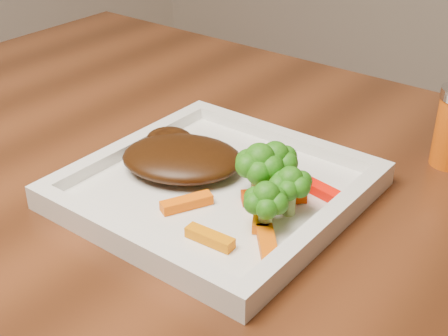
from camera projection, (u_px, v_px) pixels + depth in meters
The scene contains 12 objects.
plate at pixel (216, 191), 0.65m from camera, with size 0.27×0.27×0.01m, color white.
steak at pixel (182, 158), 0.66m from camera, with size 0.13×0.10×0.03m, color #381B08.
broccoli_0 at pixel (275, 161), 0.62m from camera, with size 0.05×0.05×0.07m, color #327012, non-canonical shape.
broccoli_1 at pixel (290, 184), 0.58m from camera, with size 0.05×0.05×0.06m, color #175C0F, non-canonical shape.
broccoli_2 at pixel (266, 202), 0.56m from camera, with size 0.05×0.05×0.06m, color #2D6210, non-canonical shape.
broccoli_3 at pixel (259, 171), 0.61m from camera, with size 0.06×0.06×0.06m, color #166711, non-canonical shape.
carrot_0 at pixel (210, 238), 0.56m from camera, with size 0.05×0.01×0.01m, color orange.
carrot_1 at pixel (268, 246), 0.55m from camera, with size 0.05×0.01×0.01m, color #DA5603.
carrot_2 at pixel (187, 203), 0.61m from camera, with size 0.05×0.01×0.01m, color #F86104.
carrot_3 at pixel (325, 192), 0.62m from camera, with size 0.05×0.01×0.01m, color #FF1104.
carrot_5 at pixel (262, 213), 0.59m from camera, with size 0.06×0.02×0.01m, color #DA6503.
carrot_6 at pixel (274, 196), 0.62m from camera, with size 0.06×0.02×0.01m, color #CA3703.
Camera 1 is at (0.04, -0.23, 1.10)m, focal length 50.00 mm.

